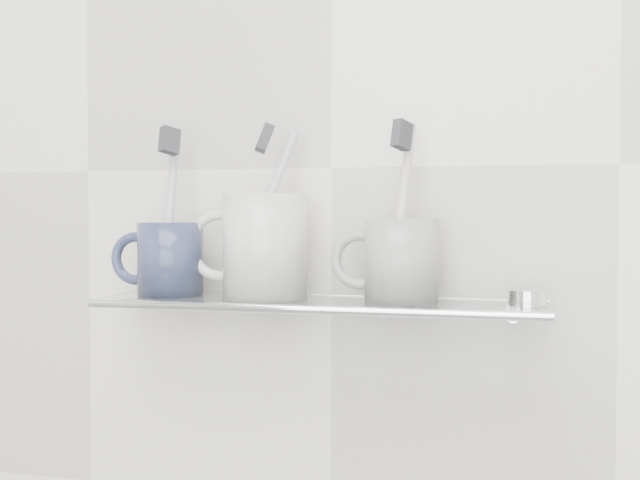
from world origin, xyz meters
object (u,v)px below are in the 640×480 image
(mug_left, at_px, (170,259))
(mug_center, at_px, (265,246))
(mug_right, at_px, (401,260))
(shelf_glass, at_px, (318,304))

(mug_left, height_order, mug_center, mug_center)
(mug_left, bearing_deg, mug_right, 20.67)
(mug_left, xyz_separation_m, mug_right, (0.27, 0.00, 0.00))
(mug_center, xyz_separation_m, mug_right, (0.16, 0.00, -0.01))
(shelf_glass, xyz_separation_m, mug_right, (0.09, 0.00, 0.05))
(mug_center, relative_size, mug_right, 1.31)
(shelf_glass, distance_m, mug_right, 0.10)
(shelf_glass, distance_m, mug_center, 0.09)
(mug_left, distance_m, mug_center, 0.12)
(mug_left, relative_size, mug_center, 0.72)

